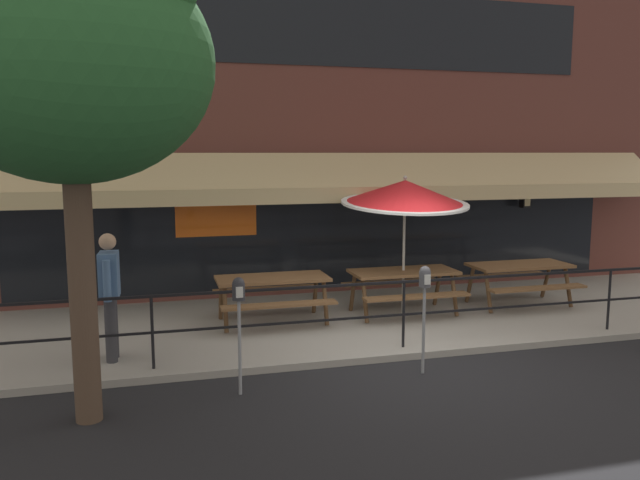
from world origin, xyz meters
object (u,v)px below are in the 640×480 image
(picnic_table_left, at_px, (272,286))
(parking_meter_near, at_px, (239,300))
(patio_umbrella_centre, at_px, (405,193))
(picnic_table_right, at_px, (519,272))
(picnic_table_centre, at_px, (403,279))
(street_tree_curbside, at_px, (77,47))
(pedestrian_walking, at_px, (110,290))
(parking_meter_far, at_px, (425,287))

(picnic_table_left, height_order, parking_meter_near, parking_meter_near)
(patio_umbrella_centre, bearing_deg, parking_meter_near, -140.44)
(picnic_table_right, bearing_deg, parking_meter_near, -154.04)
(picnic_table_left, distance_m, picnic_table_right, 4.53)
(picnic_table_centre, bearing_deg, street_tree_curbside, -148.12)
(patio_umbrella_centre, bearing_deg, pedestrian_walking, -165.59)
(patio_umbrella_centre, xyz_separation_m, parking_meter_near, (-3.16, -2.61, -1.03))
(picnic_table_right, relative_size, parking_meter_near, 1.27)
(picnic_table_centre, height_order, street_tree_curbside, street_tree_curbside)
(picnic_table_centre, xyz_separation_m, patio_umbrella_centre, (0.00, 0.01, 1.47))
(picnic_table_centre, distance_m, parking_meter_near, 4.12)
(parking_meter_near, height_order, street_tree_curbside, street_tree_curbside)
(patio_umbrella_centre, relative_size, pedestrian_walking, 1.40)
(picnic_table_centre, distance_m, picnic_table_right, 2.26)
(picnic_table_left, bearing_deg, picnic_table_right, 0.08)
(picnic_table_left, xyz_separation_m, patio_umbrella_centre, (2.26, -0.02, 1.47))
(picnic_table_left, height_order, picnic_table_centre, same)
(pedestrian_walking, xyz_separation_m, parking_meter_far, (3.92, -1.31, 0.09))
(picnic_table_centre, distance_m, parking_meter_far, 2.65)
(picnic_table_centre, bearing_deg, parking_meter_far, -106.83)
(picnic_table_left, height_order, picnic_table_right, same)
(picnic_table_centre, relative_size, parking_meter_far, 1.27)
(picnic_table_right, height_order, patio_umbrella_centre, patio_umbrella_centre)
(pedestrian_walking, xyz_separation_m, street_tree_curbside, (-0.07, -1.76, 2.83))
(picnic_table_left, bearing_deg, patio_umbrella_centre, -0.63)
(picnic_table_right, xyz_separation_m, parking_meter_near, (-5.42, -2.64, 0.44))
(picnic_table_centre, bearing_deg, pedestrian_walking, -165.65)
(parking_meter_near, relative_size, street_tree_curbside, 0.26)
(picnic_table_centre, xyz_separation_m, parking_meter_near, (-3.16, -2.60, 0.44))
(parking_meter_far, bearing_deg, picnic_table_right, 40.05)
(picnic_table_right, xyz_separation_m, street_tree_curbside, (-7.01, -2.99, 3.19))
(parking_meter_far, relative_size, street_tree_curbside, 0.26)
(picnic_table_right, xyz_separation_m, pedestrian_walking, (-6.94, -1.23, 0.35))
(patio_umbrella_centre, xyz_separation_m, parking_meter_far, (-0.76, -2.51, -1.03))
(pedestrian_walking, relative_size, parking_meter_near, 1.20)
(picnic_table_right, relative_size, patio_umbrella_centre, 0.75)
(pedestrian_walking, xyz_separation_m, parking_meter_near, (1.52, -1.41, 0.09))
(picnic_table_right, bearing_deg, picnic_table_centre, -179.08)
(parking_meter_near, xyz_separation_m, parking_meter_far, (2.40, 0.10, 0.00))
(parking_meter_near, bearing_deg, picnic_table_right, 25.96)
(picnic_table_centre, xyz_separation_m, parking_meter_far, (-0.76, -2.50, 0.44))
(picnic_table_centre, xyz_separation_m, picnic_table_right, (2.26, 0.04, 0.00))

